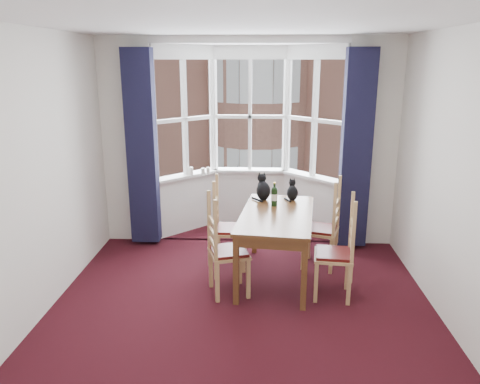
# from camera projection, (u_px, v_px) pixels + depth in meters

# --- Properties ---
(floor) EXTENTS (4.50, 4.50, 0.00)m
(floor) POSITION_uv_depth(u_px,v_px,m) (241.00, 324.00, 4.57)
(floor) COLOR black
(floor) RESTS_ON ground
(ceiling) EXTENTS (4.50, 4.50, 0.00)m
(ceiling) POSITION_uv_depth(u_px,v_px,m) (241.00, 21.00, 3.81)
(ceiling) COLOR white
(ceiling) RESTS_ON floor
(wall_left) EXTENTS (0.00, 4.50, 4.50)m
(wall_left) POSITION_uv_depth(u_px,v_px,m) (23.00, 184.00, 4.28)
(wall_left) COLOR silver
(wall_left) RESTS_ON floor
(wall_right) EXTENTS (0.00, 4.50, 4.50)m
(wall_right) POSITION_uv_depth(u_px,v_px,m) (468.00, 189.00, 4.10)
(wall_right) COLOR silver
(wall_right) RESTS_ON floor
(wall_near) EXTENTS (4.00, 0.00, 4.00)m
(wall_near) POSITION_uv_depth(u_px,v_px,m) (217.00, 321.00, 2.03)
(wall_near) COLOR silver
(wall_near) RESTS_ON floor
(wall_back_pier_left) EXTENTS (0.70, 0.12, 2.80)m
(wall_back_pier_left) POSITION_uv_depth(u_px,v_px,m) (129.00, 142.00, 6.43)
(wall_back_pier_left) COLOR silver
(wall_back_pier_left) RESTS_ON floor
(wall_back_pier_right) EXTENTS (0.70, 0.12, 2.80)m
(wall_back_pier_right) POSITION_uv_depth(u_px,v_px,m) (371.00, 144.00, 6.28)
(wall_back_pier_right) COLOR silver
(wall_back_pier_right) RESTS_ON floor
(bay_window) EXTENTS (2.76, 0.94, 2.80)m
(bay_window) POSITION_uv_depth(u_px,v_px,m) (249.00, 137.00, 6.83)
(bay_window) COLOR white
(bay_window) RESTS_ON floor
(curtain_left) EXTENTS (0.38, 0.22, 2.60)m
(curtain_left) POSITION_uv_depth(u_px,v_px,m) (142.00, 149.00, 6.26)
(curtain_left) COLOR #171632
(curtain_left) RESTS_ON floor
(curtain_right) EXTENTS (0.38, 0.22, 2.60)m
(curtain_right) POSITION_uv_depth(u_px,v_px,m) (356.00, 150.00, 6.13)
(curtain_right) COLOR #171632
(curtain_right) RESTS_ON floor
(dining_table) EXTENTS (0.98, 1.58, 0.80)m
(dining_table) POSITION_uv_depth(u_px,v_px,m) (277.00, 221.00, 5.37)
(dining_table) COLOR brown
(dining_table) RESTS_ON floor
(chair_left_near) EXTENTS (0.51, 0.52, 0.92)m
(chair_left_near) POSITION_uv_depth(u_px,v_px,m) (221.00, 254.00, 5.06)
(chair_left_near) COLOR tan
(chair_left_near) RESTS_ON floor
(chair_left_far) EXTENTS (0.40, 0.42, 0.92)m
(chair_left_far) POSITION_uv_depth(u_px,v_px,m) (223.00, 230.00, 5.76)
(chair_left_far) COLOR tan
(chair_left_far) RESTS_ON floor
(chair_right_near) EXTENTS (0.45, 0.46, 0.92)m
(chair_right_near) POSITION_uv_depth(u_px,v_px,m) (342.00, 256.00, 5.00)
(chair_right_near) COLOR tan
(chair_right_near) RESTS_ON floor
(chair_right_far) EXTENTS (0.50, 0.52, 0.92)m
(chair_right_far) POSITION_uv_depth(u_px,v_px,m) (328.00, 231.00, 5.72)
(chair_right_far) COLOR tan
(chair_right_far) RESTS_ON floor
(cat_left) EXTENTS (0.23, 0.28, 0.34)m
(cat_left) POSITION_uv_depth(u_px,v_px,m) (263.00, 189.00, 5.85)
(cat_left) COLOR black
(cat_left) RESTS_ON dining_table
(cat_right) EXTENTS (0.14, 0.20, 0.27)m
(cat_right) POSITION_uv_depth(u_px,v_px,m) (292.00, 192.00, 5.84)
(cat_right) COLOR black
(cat_right) RESTS_ON dining_table
(wine_bottle) EXTENTS (0.07, 0.07, 0.29)m
(wine_bottle) POSITION_uv_depth(u_px,v_px,m) (274.00, 196.00, 5.59)
(wine_bottle) COLOR black
(wine_bottle) RESTS_ON dining_table
(candle_tall) EXTENTS (0.06, 0.06, 0.11)m
(candle_tall) POSITION_uv_depth(u_px,v_px,m) (191.00, 171.00, 6.86)
(candle_tall) COLOR white
(candle_tall) RESTS_ON bay_window
(candle_short) EXTENTS (0.06, 0.06, 0.09)m
(candle_short) POSITION_uv_depth(u_px,v_px,m) (203.00, 171.00, 6.88)
(candle_short) COLOR white
(candle_short) RESTS_ON bay_window
(candle_extra) EXTENTS (0.05, 0.05, 0.10)m
(candle_extra) POSITION_uv_depth(u_px,v_px,m) (208.00, 171.00, 6.89)
(candle_extra) COLOR white
(candle_extra) RESTS_ON bay_window
(street) EXTENTS (80.00, 80.00, 0.00)m
(street) POSITION_uv_depth(u_px,v_px,m) (259.00, 171.00, 37.20)
(street) COLOR #333335
(street) RESTS_ON ground
(tenement_building) EXTENTS (18.40, 7.80, 15.20)m
(tenement_building) POSITION_uv_depth(u_px,v_px,m) (258.00, 85.00, 17.60)
(tenement_building) COLOR #9C6350
(tenement_building) RESTS_ON street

